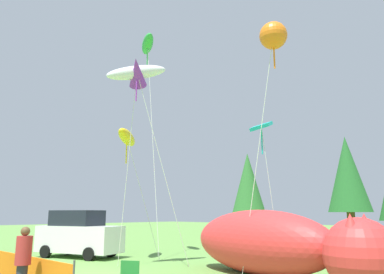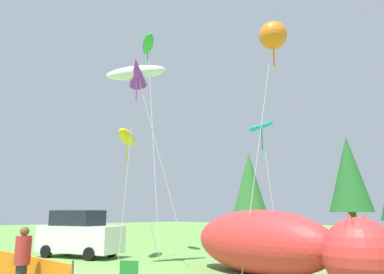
% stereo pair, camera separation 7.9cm
% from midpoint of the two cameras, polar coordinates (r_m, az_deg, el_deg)
% --- Properties ---
extents(parked_car, '(4.65, 3.00, 2.29)m').
position_cam_midpoint_polar(parked_car, '(20.12, -16.68, -14.03)').
color(parked_car, white).
rests_on(parked_car, ground).
extents(inflatable_cat, '(8.19, 3.42, 2.28)m').
position_cam_midpoint_polar(inflatable_cat, '(13.70, 12.53, -15.88)').
color(inflatable_cat, red).
rests_on(inflatable_cat, ground).
extents(safety_fence, '(8.47, 0.06, 1.07)m').
position_cam_midpoint_polar(safety_fence, '(13.52, -26.51, -17.45)').
color(safety_fence, orange).
rests_on(safety_fence, ground).
extents(spectator_in_yellow_shirt, '(0.39, 0.39, 1.81)m').
position_cam_midpoint_polar(spectator_in_yellow_shirt, '(10.95, -24.26, -16.67)').
color(spectator_in_yellow_shirt, '#2D2D38').
rests_on(spectator_in_yellow_shirt, ground).
extents(kite_yellow_hero, '(2.24, 3.30, 6.32)m').
position_cam_midpoint_polar(kite_yellow_hero, '(18.94, -9.72, -0.14)').
color(kite_yellow_hero, silver).
rests_on(kite_yellow_hero, ground).
extents(kite_white_ghost, '(1.65, 2.92, 8.94)m').
position_cam_midpoint_polar(kite_white_ghost, '(16.84, -8.25, 9.62)').
color(kite_white_ghost, silver).
rests_on(kite_white_ghost, ground).
extents(kite_purple_delta, '(1.94, 2.89, 8.85)m').
position_cam_midpoint_polar(kite_purple_delta, '(16.58, -8.24, 9.64)').
color(kite_purple_delta, silver).
rests_on(kite_purple_delta, ground).
extents(kite_green_fish, '(3.40, 1.85, 12.15)m').
position_cam_midpoint_polar(kite_green_fish, '(22.45, -6.62, 13.77)').
color(kite_green_fish, silver).
rests_on(kite_green_fish, ground).
extents(kite_orange_flower, '(1.88, 1.05, 9.17)m').
position_cam_midpoint_polar(kite_orange_flower, '(14.76, 12.38, 14.80)').
color(kite_orange_flower, silver).
rests_on(kite_orange_flower, ground).
extents(kite_teal_diamond, '(1.15, 1.10, 6.37)m').
position_cam_midpoint_polar(kite_teal_diamond, '(17.47, 10.71, 1.31)').
color(kite_teal_diamond, silver).
rests_on(kite_teal_diamond, ground).
extents(horizon_tree_west, '(3.88, 3.88, 9.25)m').
position_cam_midpoint_polar(horizon_tree_west, '(45.44, 8.78, -6.92)').
color(horizon_tree_west, brown).
rests_on(horizon_tree_west, ground).
extents(horizon_tree_mid, '(3.94, 3.94, 9.39)m').
position_cam_midpoint_polar(horizon_tree_mid, '(38.45, 22.84, -5.22)').
color(horizon_tree_mid, brown).
rests_on(horizon_tree_mid, ground).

